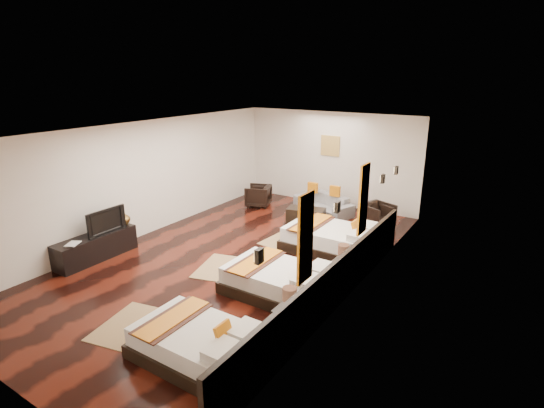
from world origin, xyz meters
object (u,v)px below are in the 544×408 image
Objects in this scene: figurine at (123,218)px; table_plant at (308,203)px; book at (67,244)px; bed_far at (335,239)px; coffee_table at (306,215)px; bed_mid at (282,281)px; sofa at (323,203)px; nightstand_a at (289,319)px; tv at (104,220)px; tv_console at (96,247)px; bed_near at (201,344)px; armchair_left at (258,196)px; armchair_right at (377,216)px; nightstand_b at (342,269)px.

table_plant is (2.76, 3.81, -0.20)m from figurine.
book is 0.88× the size of figurine.
coffee_table is at bearing 137.43° from bed_far.
bed_mid is at bearing 1.36° from figurine.
figurine is at bearing -99.54° from sofa.
tv reaches higher than nightstand_a.
table_plant reaches higher than tv_console.
figurine is (-0.05, 0.52, -0.10)m from tv.
armchair_left is at bearing 117.97° from bed_near.
bed_far is 2.79m from sofa.
bed_mid is 2.78× the size of armchair_right.
nightstand_b reaches higher than bed_near.
nightstand_b is 5.54m from book.
table_plant is at bearing 135.66° from bed_far.
bed_mid is 2.87× the size of armchair_left.
figurine is at bearing -125.89° from table_plant.
table_plant is at bearing 103.71° from bed_near.
sofa is 1.05m from coffee_table.
tv_console is (-4.19, 1.32, 0.03)m from bed_near.
bed_near is at bearing -76.02° from coffee_table.
coffee_table is 3.98× the size of table_plant.
bed_near reaches higher than sofa.
armchair_left is 0.97× the size of armchair_right.
book is 0.17× the size of sofa.
sofa is at bearing 65.99° from book.
figurine is 0.35× the size of coffee_table.
nightstand_a reaches higher than bed_mid.
figurine reaches higher than book.
book is 7.29m from armchair_right.
bed_near reaches higher than armchair_right.
tv_console is 0.60m from tv.
table_plant is (-1.44, 3.71, 0.26)m from bed_mid.
book is at bearing -28.34° from armchair_left.
tv_console is 0.97× the size of sofa.
tv_console is (-4.95, 0.15, -0.01)m from nightstand_a.
armchair_right is at bearing -42.93° from tv.
bed_far is 2.03m from table_plant.
figurine is 0.49× the size of armchair_left.
nightstand_a is at bearing -10.42° from figurine.
bed_near is at bearing 7.97° from armchair_left.
bed_near is 1.03× the size of sofa.
nightstand_b reaches higher than tv_console.
bed_near is 1.90× the size of coffee_table.
armchair_right reaches higher than coffee_table.
nightstand_b is (0.75, 3.19, 0.03)m from bed_near.
book is (-4.95, -0.47, 0.28)m from nightstand_a.
book reaches higher than sofa.
book is 1.39m from figurine.
tv reaches higher than book.
tv_console is 5.34m from table_plant.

